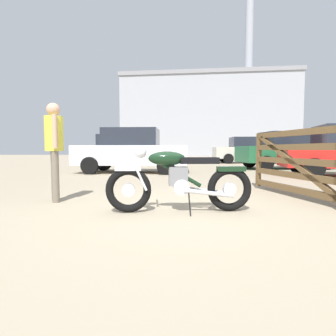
% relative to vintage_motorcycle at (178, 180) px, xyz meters
% --- Properties ---
extents(ground_plane, '(80.00, 80.00, 0.00)m').
position_rel_vintage_motorcycle_xyz_m(ground_plane, '(0.05, 0.16, -0.45)').
color(ground_plane, gray).
extents(vintage_motorcycle, '(2.08, 0.62, 0.94)m').
position_rel_vintage_motorcycle_xyz_m(vintage_motorcycle, '(0.00, 0.00, 0.00)').
color(vintage_motorcycle, black).
rests_on(vintage_motorcycle, ground_plane).
extents(timber_gate, '(0.71, 2.50, 1.60)m').
position_rel_vintage_motorcycle_xyz_m(timber_gate, '(2.21, 0.98, 0.25)').
color(timber_gate, brown).
rests_on(timber_gate, ground_plane).
extents(bystander, '(0.30, 0.42, 1.66)m').
position_rel_vintage_motorcycle_xyz_m(bystander, '(-2.07, 0.72, 0.57)').
color(bystander, '#706656').
rests_on(bystander, ground_plane).
extents(pale_sedan_back, '(4.26, 2.04, 1.67)m').
position_rel_vintage_motorcycle_xyz_m(pale_sedan_back, '(-1.66, 6.60, 0.38)').
color(pale_sedan_back, black).
rests_on(pale_sedan_back, ground_plane).
extents(white_estate_far, '(4.22, 1.95, 1.67)m').
position_rel_vintage_motorcycle_xyz_m(white_estate_far, '(4.67, 13.98, 0.38)').
color(white_estate_far, black).
rests_on(white_estate_far, ground_plane).
extents(blue_hatchback_right, '(4.89, 2.42, 1.74)m').
position_rel_vintage_motorcycle_xyz_m(blue_hatchback_right, '(-2.57, 12.35, 0.49)').
color(blue_hatchback_right, black).
rests_on(blue_hatchback_right, ground_plane).
extents(silver_sedan_mid, '(4.40, 2.36, 1.67)m').
position_rel_vintage_motorcycle_xyz_m(silver_sedan_mid, '(5.05, 8.76, 0.38)').
color(silver_sedan_mid, black).
rests_on(silver_sedan_mid, ground_plane).
extents(industrial_building, '(24.06, 12.80, 23.18)m').
position_rel_vintage_motorcycle_xyz_m(industrial_building, '(4.83, 36.10, 5.07)').
color(industrial_building, '#9EA0A8').
rests_on(industrial_building, ground_plane).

